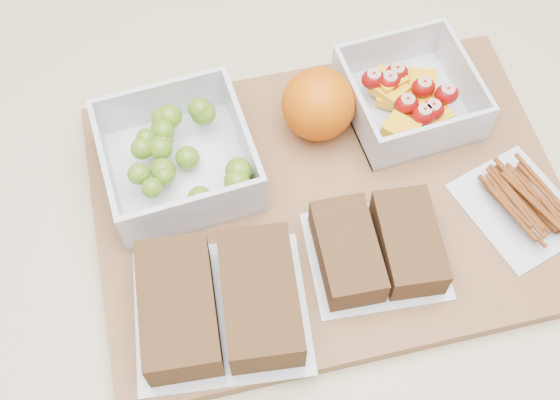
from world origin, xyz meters
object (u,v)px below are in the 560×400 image
Objects in this scene: sandwich_bag_center at (378,248)px; cutting_board at (329,202)px; grape_container at (180,157)px; pretzel_bag at (522,202)px; fruit_container at (409,97)px; orange at (318,104)px; sandwich_bag_left at (220,303)px.

cutting_board is at bearing 105.06° from sandwich_bag_center.
grape_container reaches higher than pretzel_bag.
grape_container reaches higher than sandwich_bag_center.
fruit_container is 0.90× the size of sandwich_bag_center.
sandwich_bag_center is (-0.09, -0.14, -0.00)m from fruit_container.
sandwich_bag_center is at bearing -44.87° from grape_container.
cutting_board is at bearing 158.07° from pretzel_bag.
pretzel_bag is at bearing 1.59° from sandwich_bag_center.
orange reaches higher than fruit_container.
fruit_container is (0.10, 0.07, 0.03)m from cutting_board.
orange is at bearing 91.02° from sandwich_bag_center.
orange is 0.20m from pretzel_bag.
sandwich_bag_left is at bearing -147.46° from fruit_container.
orange is 0.53× the size of sandwich_bag_center.
grape_container is 0.13m from orange.
grape_container is 0.14m from sandwich_bag_left.
grape_container reaches higher than cutting_board.
orange is 0.42× the size of sandwich_bag_left.
fruit_container is at bearing 0.17° from grape_container.
sandwich_bag_center reaches higher than pretzel_bag.
grape_container is 1.00× the size of sandwich_bag_center.
sandwich_bag_left reaches higher than cutting_board.
sandwich_bag_left reaches higher than sandwich_bag_center.
sandwich_bag_left is at bearing -176.73° from sandwich_bag_center.
cutting_board is 0.17m from pretzel_bag.
grape_container is at bearing 135.13° from sandwich_bag_center.
sandwich_bag_center is 1.07× the size of pretzel_bag.
fruit_container is at bearing 38.68° from cutting_board.
orange is 0.15m from sandwich_bag_center.
grape_container is at bearing -179.83° from fruit_container.
pretzel_bag is (0.14, 0.00, -0.01)m from sandwich_bag_center.
sandwich_bag_center is (0.14, -0.14, -0.01)m from grape_container.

